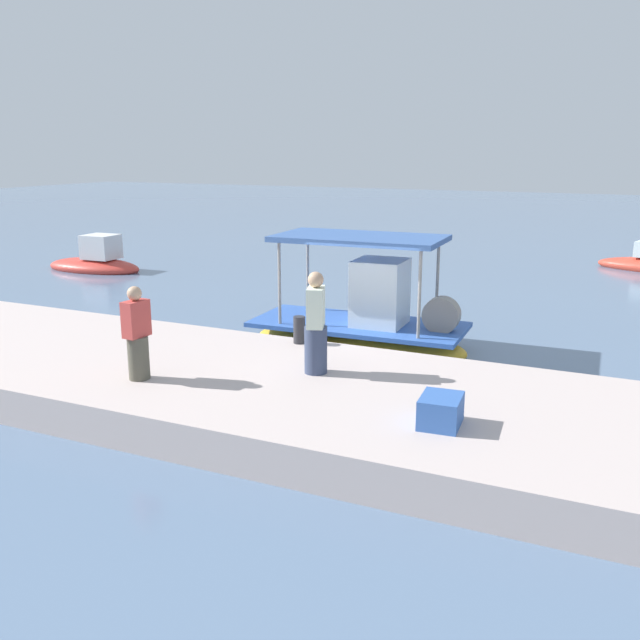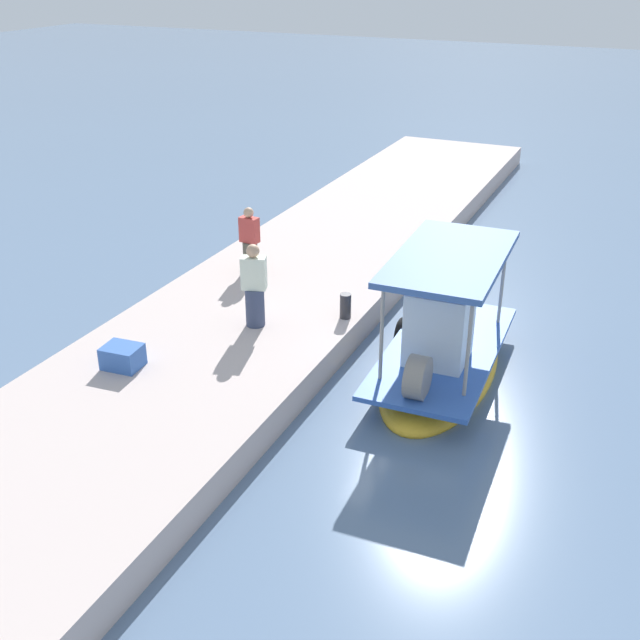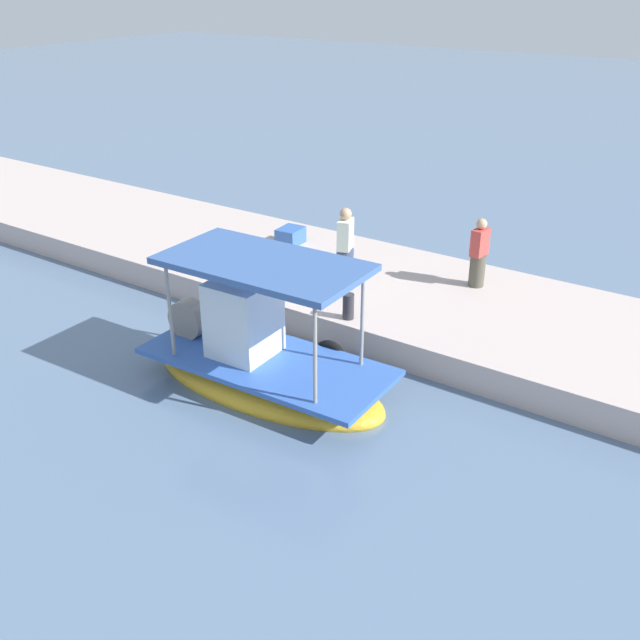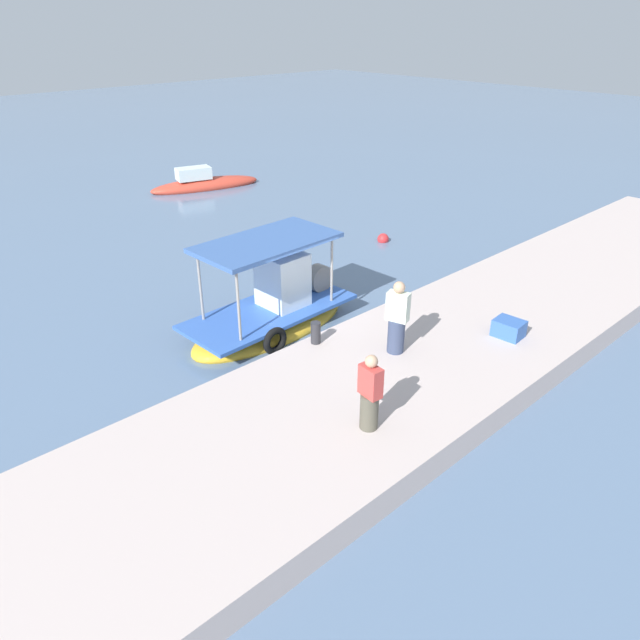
% 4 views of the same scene
% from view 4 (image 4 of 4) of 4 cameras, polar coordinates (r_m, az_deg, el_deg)
% --- Properties ---
extents(ground_plane, '(120.00, 120.00, 0.00)m').
position_cam_4_polar(ground_plane, '(16.52, -2.98, -0.68)').
color(ground_plane, slate).
extents(dock_quay, '(36.00, 4.83, 0.63)m').
position_cam_4_polar(dock_quay, '(13.89, 7.93, -5.32)').
color(dock_quay, beige).
rests_on(dock_quay, ground_plane).
extents(main_fishing_boat, '(5.09, 2.34, 2.92)m').
position_cam_4_polar(main_fishing_boat, '(16.33, -4.55, 0.79)').
color(main_fishing_boat, gold).
rests_on(main_fishing_boat, ground_plane).
extents(fisherman_near_bollard, '(0.39, 0.48, 1.61)m').
position_cam_4_polar(fisherman_near_bollard, '(11.29, 4.80, -7.24)').
color(fisherman_near_bollard, '#524F42').
rests_on(fisherman_near_bollard, dock_quay).
extents(fisherman_by_crate, '(0.51, 0.57, 1.79)m').
position_cam_4_polar(fisherman_by_crate, '(13.81, 7.39, -0.07)').
color(fisherman_by_crate, '#37425E').
rests_on(fisherman_by_crate, dock_quay).
extents(mooring_bollard, '(0.24, 0.24, 0.55)m').
position_cam_4_polar(mooring_bollard, '(14.31, -0.42, -1.23)').
color(mooring_bollard, '#2D2D33').
rests_on(mooring_bollard, dock_quay).
extents(cargo_crate, '(0.61, 0.74, 0.43)m').
position_cam_4_polar(cargo_crate, '(15.35, 17.63, -0.77)').
color(cargo_crate, '#3661B2').
rests_on(cargo_crate, dock_quay).
extents(marker_buoy, '(0.44, 0.44, 0.44)m').
position_cam_4_polar(marker_buoy, '(22.98, 6.06, 7.71)').
color(marker_buoy, red).
rests_on(marker_buoy, ground_plane).
extents(moored_boat_mid, '(5.64, 2.78, 1.32)m').
position_cam_4_polar(moored_boat_mid, '(30.79, -11.05, 12.67)').
color(moored_boat_mid, '#CB402E').
rests_on(moored_boat_mid, ground_plane).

